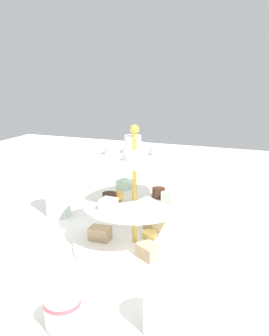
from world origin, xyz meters
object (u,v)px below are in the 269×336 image
tiered_serving_stand (135,210)px  water_glass_tall_right (58,192)px  water_glass_short_left (163,310)px  teacup_with_saucer (63,314)px  butter_knife_left (190,202)px

tiered_serving_stand → water_glass_tall_right: bearing=70.1°
tiered_serving_stand → water_glass_tall_right: (0.10, 0.26, -0.02)m
water_glass_tall_right → water_glass_short_left: (-0.34, -0.40, -0.03)m
teacup_with_saucer → tiered_serving_stand: bearing=-1.1°
water_glass_short_left → water_glass_tall_right: bearing=50.0°
tiered_serving_stand → butter_knife_left: (0.32, -0.06, -0.09)m
tiered_serving_stand → butter_knife_left: 0.34m
teacup_with_saucer → water_glass_short_left: bearing=-70.6°
water_glass_short_left → teacup_with_saucer: 0.15m
tiered_serving_stand → teacup_with_saucer: size_ratio=3.11×
tiered_serving_stand → teacup_with_saucer: (-0.29, 0.01, -0.06)m
water_glass_short_left → teacup_with_saucer: water_glass_short_left is taller
tiered_serving_stand → water_glass_tall_right: 0.28m
water_glass_short_left → teacup_with_saucer: size_ratio=0.78×
tiered_serving_stand → water_glass_tall_right: size_ratio=2.07×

